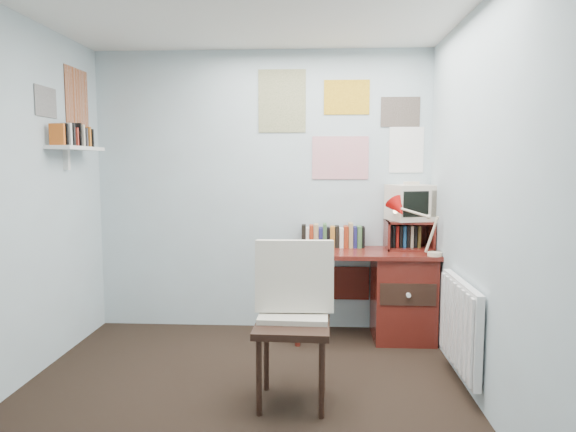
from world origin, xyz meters
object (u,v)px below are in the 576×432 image
(desk_chair, at_px, (292,327))
(tv_riser, at_px, (409,235))
(radiator, at_px, (460,325))
(wall_shelf, at_px, (76,148))
(crt_tv, at_px, (411,201))
(desk, at_px, (396,292))
(desk_lamp, at_px, (435,230))

(desk_chair, bearing_deg, tv_riser, 56.92)
(radiator, distance_m, wall_shelf, 3.15)
(crt_tv, bearing_deg, wall_shelf, 172.79)
(desk, xyz_separation_m, radiator, (0.29, -0.93, 0.01))
(desk, distance_m, tv_riser, 0.51)
(crt_tv, bearing_deg, desk_lamp, -87.04)
(desk_lamp, distance_m, wall_shelf, 2.92)
(desk, height_order, radiator, desk)
(desk, bearing_deg, crt_tv, 43.94)
(wall_shelf, bearing_deg, desk_chair, -26.68)
(crt_tv, bearing_deg, desk, -153.94)
(wall_shelf, bearing_deg, desk, 8.40)
(desk_chair, height_order, desk_lamp, desk_lamp)
(crt_tv, relative_size, radiator, 0.44)
(tv_riser, distance_m, radiator, 1.15)
(radiator, bearing_deg, desk_lamp, 91.61)
(desk_lamp, bearing_deg, desk, 133.08)
(desk, distance_m, wall_shelf, 2.87)
(wall_shelf, bearing_deg, crt_tv, 10.67)
(desk, distance_m, desk_chair, 1.51)
(desk_lamp, bearing_deg, radiator, -96.03)
(desk_lamp, xyz_separation_m, crt_tv, (-0.13, 0.35, 0.21))
(desk_chair, height_order, radiator, desk_chair)
(desk, height_order, wall_shelf, wall_shelf)
(tv_riser, distance_m, wall_shelf, 2.83)
(desk, relative_size, desk_chair, 1.22)
(desk_lamp, height_order, wall_shelf, wall_shelf)
(desk_chair, relative_size, wall_shelf, 1.59)
(desk_chair, xyz_separation_m, tv_riser, (0.95, 1.36, 0.39))
(tv_riser, bearing_deg, desk, -137.04)
(wall_shelf, bearing_deg, radiator, -10.89)
(radiator, bearing_deg, tv_riser, 99.28)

